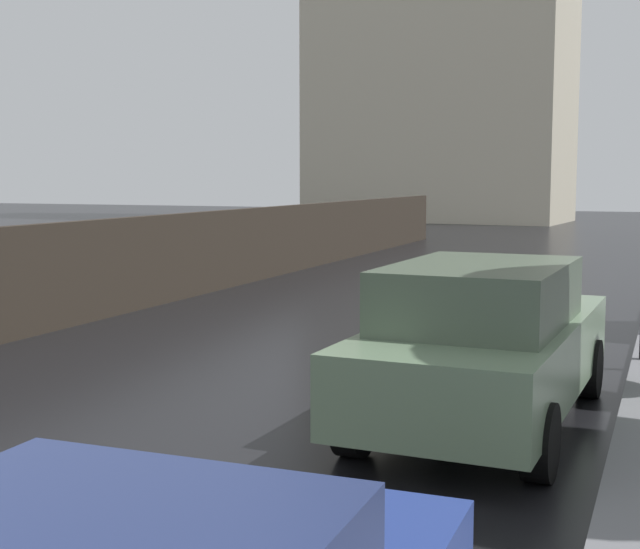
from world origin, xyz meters
The scene contains 1 object.
car_green_near_kerb centered at (2.82, 5.96, 0.79)m, with size 1.87×4.38×1.54m.
Camera 1 is at (4.42, -2.16, 2.32)m, focal length 49.87 mm.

